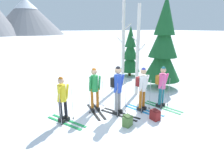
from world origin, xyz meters
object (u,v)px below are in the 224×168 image
(skier_in_white, at_px, (142,87))
(backpack_on_snow_front, at_px, (155,115))
(pine_tree_near, at_px, (130,54))
(birch_tree_slender, at_px, (123,40))
(birch_tree_tall, at_px, (138,51))
(backpack_on_snow_beside, at_px, (128,121))
(skier_in_green, at_px, (94,87))
(skier_in_yellow, at_px, (63,98))
(skier_in_pink, at_px, (162,85))
(pine_tree_mid, at_px, (163,48))
(skier_in_blue, at_px, (118,87))

(skier_in_white, xyz_separation_m, backpack_on_snow_front, (-0.12, -0.87, -0.80))
(pine_tree_near, xyz_separation_m, birch_tree_slender, (-1.62, -1.46, 1.03))
(birch_tree_tall, height_order, backpack_on_snow_beside, birch_tree_tall)
(pine_tree_near, xyz_separation_m, birch_tree_tall, (-1.99, -3.15, 0.61))
(pine_tree_near, relative_size, backpack_on_snow_front, 8.65)
(skier_in_green, bearing_deg, skier_in_yellow, -170.15)
(skier_in_pink, relative_size, pine_tree_near, 0.52)
(skier_in_yellow, distance_m, backpack_on_snow_beside, 2.32)
(skier_in_white, height_order, pine_tree_mid, pine_tree_mid)
(skier_in_white, distance_m, pine_tree_mid, 3.56)
(birch_tree_tall, relative_size, birch_tree_slender, 0.83)
(skier_in_white, distance_m, skier_in_pink, 0.91)
(skier_in_yellow, distance_m, skier_in_pink, 3.91)
(skier_in_blue, distance_m, birch_tree_tall, 2.62)
(skier_in_green, distance_m, pine_tree_mid, 4.67)
(pine_tree_mid, bearing_deg, skier_in_pink, -135.94)
(skier_in_green, relative_size, birch_tree_tall, 0.41)
(skier_in_green, height_order, birch_tree_slender, birch_tree_slender)
(skier_in_blue, bearing_deg, skier_in_pink, -11.74)
(birch_tree_slender, bearing_deg, pine_tree_near, 42.04)
(skier_in_blue, distance_m, skier_in_white, 1.02)
(skier_in_green, xyz_separation_m, skier_in_blue, (0.59, -0.71, 0.08))
(skier_in_pink, bearing_deg, skier_in_blue, 168.26)
(skier_in_white, bearing_deg, pine_tree_near, 57.58)
(skier_in_yellow, distance_m, skier_in_green, 1.35)
(skier_in_blue, xyz_separation_m, birch_tree_slender, (2.37, 3.03, 1.46))
(pine_tree_near, relative_size, pine_tree_mid, 0.69)
(skier_in_white, relative_size, birch_tree_tall, 0.42)
(backpack_on_snow_front, bearing_deg, skier_in_yellow, 150.30)
(backpack_on_snow_beside, bearing_deg, skier_in_blue, 76.99)
(skier_in_yellow, height_order, backpack_on_snow_front, skier_in_yellow)
(backpack_on_snow_beside, bearing_deg, pine_tree_mid, 31.04)
(birch_tree_tall, xyz_separation_m, birch_tree_slender, (0.37, 1.69, 0.42))
(skier_in_yellow, height_order, pine_tree_near, pine_tree_near)
(skier_in_white, height_order, birch_tree_slender, birch_tree_slender)
(skier_in_green, bearing_deg, skier_in_pink, -23.91)
(skier_in_green, distance_m, birch_tree_slender, 4.07)
(skier_in_green, bearing_deg, skier_in_blue, -49.98)
(skier_in_yellow, height_order, skier_in_green, skier_in_green)
(skier_in_green, relative_size, pine_tree_near, 0.53)
(birch_tree_slender, relative_size, backpack_on_snow_beside, 12.88)
(pine_tree_near, relative_size, birch_tree_tall, 0.79)
(skier_in_yellow, height_order, birch_tree_slender, birch_tree_slender)
(backpack_on_snow_front, bearing_deg, backpack_on_snow_beside, 171.01)
(skier_in_pink, relative_size, pine_tree_mid, 0.36)
(skier_in_yellow, xyz_separation_m, pine_tree_mid, (5.77, 1.03, 1.29))
(skier_in_green, relative_size, skier_in_white, 0.99)
(skier_in_yellow, distance_m, skier_in_white, 3.00)
(skier_in_yellow, height_order, pine_tree_mid, pine_tree_mid)
(skier_in_green, bearing_deg, birch_tree_slender, 37.98)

